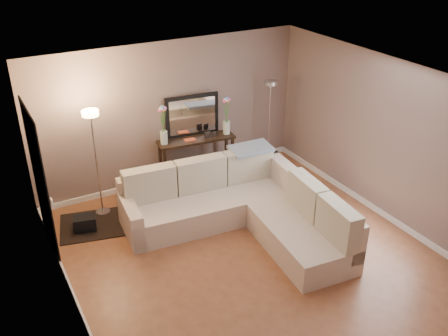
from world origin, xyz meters
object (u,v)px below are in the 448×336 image
sectional_sofa (241,207)px  console_table (192,158)px  floor_lamp_lit (94,143)px  floor_lamp_unlit (270,107)px

sectional_sofa → console_table: sectional_sofa is taller
floor_lamp_lit → floor_lamp_unlit: floor_lamp_lit is taller
floor_lamp_lit → sectional_sofa: bearing=-38.9°
sectional_sofa → floor_lamp_unlit: floor_lamp_unlit is taller
console_table → floor_lamp_unlit: (1.60, -0.09, 0.73)m
floor_lamp_lit → console_table: bearing=7.7°
console_table → floor_lamp_unlit: bearing=-3.1°
floor_lamp_unlit → console_table: bearing=176.9°
console_table → sectional_sofa: bearing=-89.3°
sectional_sofa → floor_lamp_unlit: 2.42m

